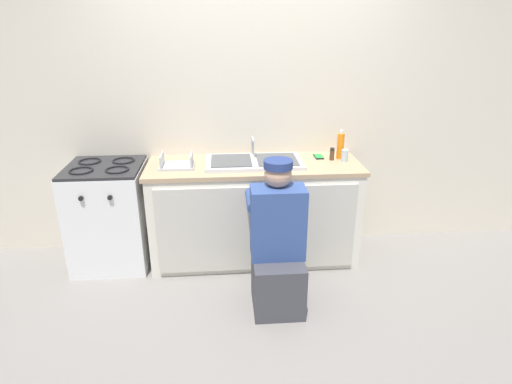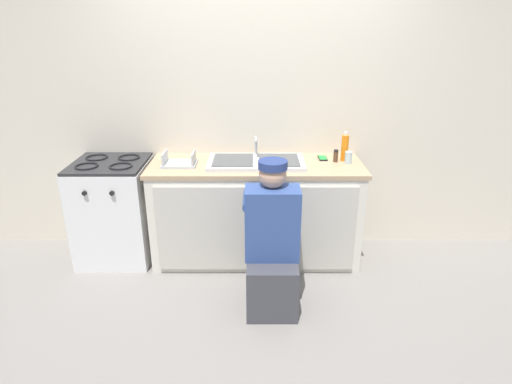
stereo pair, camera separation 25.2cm
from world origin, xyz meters
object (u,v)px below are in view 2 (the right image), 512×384
spice_bottle_pepper (336,156)px  dish_rack_tray (179,162)px  plumber_person (272,250)px  cell_phone (322,158)px  water_glass (348,158)px  stove_range (115,210)px  sink_double_basin (256,162)px  soap_bottle_orange (345,148)px

spice_bottle_pepper → dish_rack_tray: 1.31m
plumber_person → cell_phone: size_ratio=7.89×
water_glass → dish_rack_tray: (-1.40, -0.05, -0.03)m
water_glass → dish_rack_tray: bearing=-178.1°
stove_range → spice_bottle_pepper: bearing=1.7°
water_glass → cell_phone: (-0.19, 0.13, -0.04)m
spice_bottle_pepper → cell_phone: size_ratio=0.75×
sink_double_basin → plumber_person: bearing=-81.1°
spice_bottle_pepper → soap_bottle_orange: (0.08, 0.04, 0.06)m
spice_bottle_pepper → cell_phone: bearing=138.0°
sink_double_basin → stove_range: bearing=-179.9°
stove_range → soap_bottle_orange: bearing=2.7°
dish_rack_tray → cell_phone: bearing=8.3°
sink_double_basin → plumber_person: (0.11, -0.72, -0.43)m
stove_range → plumber_person: size_ratio=0.81×
stove_range → soap_bottle_orange: soap_bottle_orange is taller
stove_range → cell_phone: (1.80, 0.14, 0.43)m
sink_double_basin → plumber_person: plumber_person is taller
water_glass → dish_rack_tray: size_ratio=0.36×
sink_double_basin → spice_bottle_pepper: (0.67, 0.05, 0.03)m
stove_range → cell_phone: 1.86m
stove_range → cell_phone: size_ratio=6.40×
sink_double_basin → water_glass: size_ratio=8.00×
plumber_person → spice_bottle_pepper: plumber_person is taller
stove_range → soap_bottle_orange: (1.98, 0.09, 0.54)m
stove_range → spice_bottle_pepper: spice_bottle_pepper is taller
sink_double_basin → dish_rack_tray: bearing=-176.8°
sink_double_basin → dish_rack_tray: (-0.63, -0.03, 0.01)m
sink_double_basin → water_glass: (0.77, 0.01, 0.03)m
water_glass → dish_rack_tray: dish_rack_tray is taller
plumber_person → cell_phone: bearing=61.9°
dish_rack_tray → cell_phone: dish_rack_tray is taller
plumber_person → dish_rack_tray: bearing=137.2°
plumber_person → dish_rack_tray: (-0.74, 0.69, 0.43)m
water_glass → cell_phone: 0.24m
stove_range → dish_rack_tray: 0.75m
water_glass → spice_bottle_pepper: bearing=156.5°
spice_bottle_pepper → dish_rack_tray: size_ratio=0.37×
stove_range → water_glass: 2.05m
stove_range → spice_bottle_pepper: (1.90, 0.06, 0.48)m
sink_double_basin → soap_bottle_orange: soap_bottle_orange is taller
soap_bottle_orange → sink_double_basin: bearing=-173.0°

